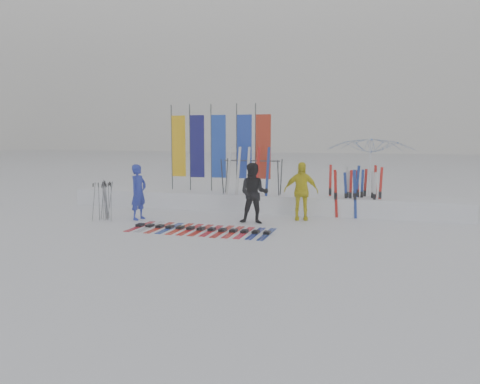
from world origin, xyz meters
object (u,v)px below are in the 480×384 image
(person_blue, at_px, (139,192))
(ski_row, at_px, (201,229))
(person_black, at_px, (254,193))
(tent_canopy, at_px, (369,174))
(person_yellow, at_px, (301,191))
(ski_rack, at_px, (252,172))

(person_blue, bearing_deg, ski_row, -102.48)
(person_black, distance_m, tent_canopy, 4.46)
(tent_canopy, xyz_separation_m, ski_row, (-4.42, -4.45, -1.31))
(person_yellow, distance_m, tent_canopy, 2.85)
(ski_rack, bearing_deg, person_black, -73.02)
(person_yellow, relative_size, ski_rack, 0.90)
(person_blue, relative_size, person_yellow, 0.96)
(tent_canopy, bearing_deg, person_yellow, -135.29)
(person_blue, distance_m, person_yellow, 5.13)
(person_blue, distance_m, person_black, 3.70)
(person_black, bearing_deg, person_blue, 178.38)
(tent_canopy, distance_m, ski_row, 6.41)
(tent_canopy, height_order, ski_row, tent_canopy)
(person_blue, xyz_separation_m, tent_canopy, (6.93, 3.39, 0.47))
(person_black, xyz_separation_m, person_yellow, (1.26, 1.03, -0.01))
(person_yellow, bearing_deg, ski_row, -146.65)
(person_blue, distance_m, tent_canopy, 7.73)
(person_yellow, relative_size, ski_row, 0.46)
(tent_canopy, bearing_deg, ski_row, -134.85)
(person_blue, relative_size, ski_rack, 0.86)
(person_yellow, bearing_deg, person_blue, -176.18)
(tent_canopy, bearing_deg, ski_rack, -167.91)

